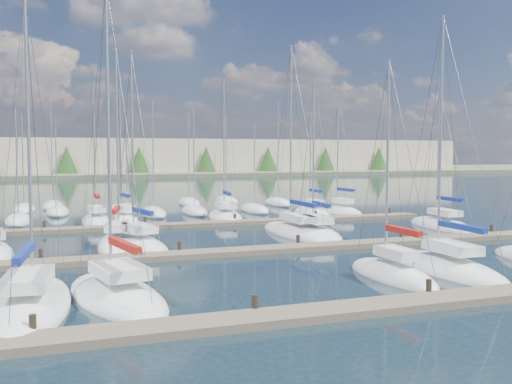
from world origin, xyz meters
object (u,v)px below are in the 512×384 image
object	(u,v)px
sailboat_n	(97,221)
sailboat_j	(137,245)
sailboat_d	(392,275)
sailboat_i	(118,242)
sailboat_r	(341,211)
sailboat_k	(295,232)
sailboat_e	(446,268)
sailboat_b	(30,306)
sailboat_p	(225,216)
sailboat_q	(312,213)
sailboat_c	(117,295)
sailboat_l	(316,234)
sailboat_m	(442,226)
sailboat_o	(123,220)

from	to	relation	value
sailboat_n	sailboat_j	world-z (taller)	sailboat_n
sailboat_d	sailboat_i	xyz separation A→B (m)	(-11.91, 15.16, 0.00)
sailboat_i	sailboat_d	bearing A→B (deg)	-39.97
sailboat_r	sailboat_k	size ratio (longest dim) A/B	0.79
sailboat_n	sailboat_j	distance (m)	14.41
sailboat_e	sailboat_k	world-z (taller)	sailboat_k
sailboat_b	sailboat_j	xyz separation A→B (m)	(6.15, 13.68, 0.01)
sailboat_p	sailboat_q	size ratio (longest dim) A/B	1.37
sailboat_c	sailboat_l	size ratio (longest dim) A/B	1.14
sailboat_l	sailboat_m	distance (m)	12.15
sailboat_n	sailboat_o	bearing A→B (deg)	-1.26
sailboat_q	sailboat_c	size ratio (longest dim) A/B	0.77
sailboat_q	sailboat_e	size ratio (longest dim) A/B	0.77
sailboat_b	sailboat_k	bearing A→B (deg)	46.02
sailboat_j	sailboat_r	bearing A→B (deg)	20.17
sailboat_b	sailboat_i	size ratio (longest dim) A/B	0.95
sailboat_k	sailboat_j	world-z (taller)	sailboat_k
sailboat_d	sailboat_l	size ratio (longest dim) A/B	0.93
sailboat_p	sailboat_n	size ratio (longest dim) A/B	1.02
sailboat_m	sailboat_d	bearing A→B (deg)	-129.54
sailboat_j	sailboat_k	bearing A→B (deg)	-3.01
sailboat_d	sailboat_k	bearing A→B (deg)	83.73
sailboat_o	sailboat_k	world-z (taller)	sailboat_k
sailboat_o	sailboat_j	xyz separation A→B (m)	(-0.70, -14.28, -0.01)
sailboat_o	sailboat_b	bearing A→B (deg)	-112.29
sailboat_d	sailboat_i	distance (m)	19.28
sailboat_d	sailboat_q	distance (m)	29.19
sailboat_k	sailboat_q	bearing A→B (deg)	57.41
sailboat_m	sailboat_l	bearing A→B (deg)	-170.96
sailboat_e	sailboat_r	bearing A→B (deg)	74.69
sailboat_l	sailboat_o	xyz separation A→B (m)	(-12.71, 13.64, 0.02)
sailboat_q	sailboat_m	bearing A→B (deg)	-60.42
sailboat_q	sailboat_n	bearing A→B (deg)	-176.02
sailboat_c	sailboat_i	distance (m)	14.82
sailboat_i	sailboat_o	distance (m)	12.86
sailboat_k	sailboat_m	bearing A→B (deg)	-3.78
sailboat_c	sailboat_n	xyz separation A→B (m)	(1.08, 27.50, 0.02)
sailboat_p	sailboat_q	world-z (taller)	sailboat_p
sailboat_b	sailboat_o	bearing A→B (deg)	81.87
sailboat_l	sailboat_j	xyz separation A→B (m)	(-13.41, -0.65, 0.00)
sailboat_n	sailboat_e	xyz separation A→B (m)	(16.12, -27.41, -0.02)
sailboat_m	sailboat_n	bearing A→B (deg)	159.42
sailboat_n	sailboat_j	bearing A→B (deg)	-84.00
sailboat_l	sailboat_k	world-z (taller)	sailboat_k
sailboat_m	sailboat_o	size ratio (longest dim) A/B	0.96
sailboat_q	sailboat_o	bearing A→B (deg)	-175.94
sailboat_n	sailboat_c	bearing A→B (deg)	-92.75
sailboat_d	sailboat_n	xyz separation A→B (m)	(-12.43, 27.92, 0.01)
sailboat_b	sailboat_n	bearing A→B (deg)	86.46
sailboat_m	sailboat_o	bearing A→B (deg)	157.45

